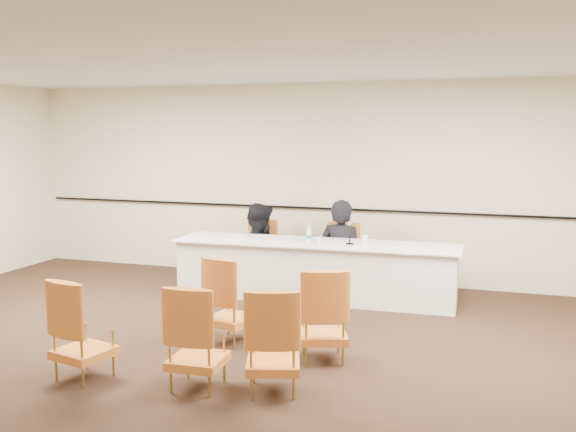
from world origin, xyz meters
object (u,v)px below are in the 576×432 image
at_px(panel_table, 315,270).
at_px(aud_chair_back_left, 83,328).
at_px(aud_chair_back_right, 273,339).
at_px(aud_chair_front_right, 323,314).
at_px(drinking_glass, 319,240).
at_px(aud_chair_front_mid, 231,299).
at_px(water_bottle, 309,234).
at_px(microphone, 350,234).
at_px(panelist_main, 341,262).
at_px(panelist_main_chair, 341,257).
at_px(panelist_second, 259,261).
at_px(panelist_second_chair, 259,253).
at_px(coffee_cup, 365,240).
at_px(aud_chair_back_mid, 198,336).

distance_m(panel_table, aud_chair_back_left, 3.66).
bearing_deg(aud_chair_back_right, aud_chair_front_right, 59.24).
bearing_deg(drinking_glass, aud_chair_front_mid, -102.80).
bearing_deg(water_bottle, panel_table, 2.34).
xyz_separation_m(microphone, aud_chair_front_mid, (-0.84, -2.02, -0.45)).
height_order(panelist_main, aud_chair_front_right, panelist_main).
bearing_deg(panelist_main_chair, drinking_glass, -102.70).
height_order(panelist_second, aud_chair_front_right, panelist_second).
bearing_deg(panelist_second_chair, aud_chair_back_left, -94.97).
xyz_separation_m(panelist_main_chair, panelist_second, (-1.25, -0.05, -0.14)).
bearing_deg(panelist_second_chair, aud_chair_back_right, -69.32).
height_order(panelist_second, aud_chair_back_right, panelist_second).
relative_size(panelist_main, water_bottle, 7.98).
relative_size(panelist_main, drinking_glass, 18.24).
bearing_deg(coffee_cup, panelist_main, 127.12).
relative_size(panelist_main, panelist_main_chair, 1.92).
relative_size(panelist_second_chair, aud_chair_back_left, 1.00).
distance_m(panelist_second, aud_chair_front_mid, 2.68).
relative_size(panelist_second_chair, aud_chair_back_mid, 1.00).
distance_m(coffee_cup, aud_chair_front_right, 2.28).
height_order(panelist_main, panelist_second_chair, panelist_main).
relative_size(panel_table, water_bottle, 17.00).
bearing_deg(panelist_main_chair, aud_chair_back_mid, -97.33).
relative_size(aud_chair_back_left, aud_chair_back_mid, 1.00).
xyz_separation_m(panelist_main_chair, drinking_glass, (-0.13, -0.70, 0.35)).
distance_m(panelist_main, aud_chair_front_right, 2.92).
xyz_separation_m(panel_table, aud_chair_front_right, (0.74, -2.29, 0.09)).
distance_m(water_bottle, aud_chair_back_left, 3.65).
height_order(panelist_main, aud_chair_front_mid, panelist_main).
distance_m(panel_table, microphone, 0.72).
bearing_deg(aud_chair_front_right, aud_chair_front_mid, 147.28).
bearing_deg(microphone, aud_chair_back_left, -131.63).
height_order(panelist_second, panelist_second_chair, panelist_second).
bearing_deg(aud_chair_back_right, panelist_main_chair, 77.00).
height_order(panelist_second, drinking_glass, panelist_second).
xyz_separation_m(panelist_second, aud_chair_back_left, (-0.19, -3.98, 0.14)).
distance_m(panelist_second_chair, drinking_glass, 1.35).
relative_size(panelist_second, drinking_glass, 17.63).
bearing_deg(aud_chair_back_mid, aud_chair_back_left, -176.49).
xyz_separation_m(water_bottle, aud_chair_front_mid, (-0.26, -2.06, -0.42)).
relative_size(drinking_glass, aud_chair_back_mid, 0.11).
height_order(aud_chair_front_mid, aud_chair_back_left, same).
xyz_separation_m(panelist_main, panelist_second, (-1.25, -0.05, -0.06)).
bearing_deg(aud_chair_back_right, water_bottle, 83.38).
bearing_deg(drinking_glass, aud_chair_back_right, -81.63).
distance_m(panel_table, panelist_second, 1.16).
xyz_separation_m(panel_table, panelist_main, (0.22, 0.58, 0.01)).
bearing_deg(panelist_main_chair, microphone, -68.96).
xyz_separation_m(panelist_main, aud_chair_back_mid, (-0.34, -3.89, 0.08)).
relative_size(aud_chair_front_right, aud_chair_back_mid, 1.00).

